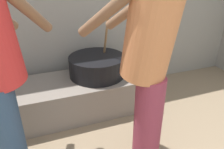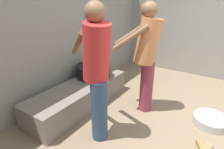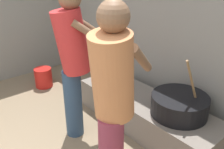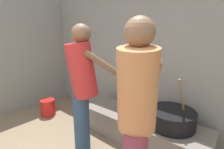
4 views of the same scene
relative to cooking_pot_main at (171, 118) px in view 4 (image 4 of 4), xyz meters
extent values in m
cube|color=gray|center=(-0.40, 0.47, 0.73)|extent=(5.40, 0.20, 2.42)
cube|color=slate|center=(-0.42, -0.05, -0.30)|extent=(1.87, 0.60, 0.37)
cylinder|color=black|center=(0.00, 0.00, 0.00)|extent=(0.60, 0.60, 0.22)
cylinder|color=#937047|center=(0.10, 0.00, 0.31)|extent=(0.05, 0.26, 0.51)
cylinder|color=#D17F4C|center=(0.06, -0.97, 0.63)|extent=(0.44, 0.48, 0.68)
sphere|color=brown|center=(0.05, -0.96, 1.05)|extent=(0.22, 0.22, 0.22)
cylinder|color=brown|center=(0.06, -0.69, 0.70)|extent=(0.28, 0.46, 0.37)
cylinder|color=brown|center=(-0.17, -0.82, 0.70)|extent=(0.28, 0.46, 0.37)
cylinder|color=navy|center=(-0.86, -0.78, -0.08)|extent=(0.20, 0.20, 0.80)
cylinder|color=red|center=(-0.84, -0.75, 0.64)|extent=(0.46, 0.49, 0.68)
sphere|color=brown|center=(-0.84, -0.74, 1.06)|extent=(0.22, 0.22, 0.22)
cylinder|color=brown|center=(-0.60, -0.61, 0.71)|extent=(0.31, 0.45, 0.37)
cylinder|color=brown|center=(-0.83, -0.48, 0.71)|extent=(0.31, 0.45, 0.37)
cylinder|color=red|center=(-2.23, -0.52, -0.33)|extent=(0.28, 0.28, 0.31)
camera|label=1|loc=(-0.60, -2.07, 0.94)|focal=34.96mm
camera|label=2|loc=(-2.36, -1.96, 1.18)|focal=29.41mm
camera|label=3|loc=(1.23, -1.96, 1.35)|focal=39.03mm
camera|label=4|loc=(0.65, -1.96, 1.01)|focal=25.89mm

